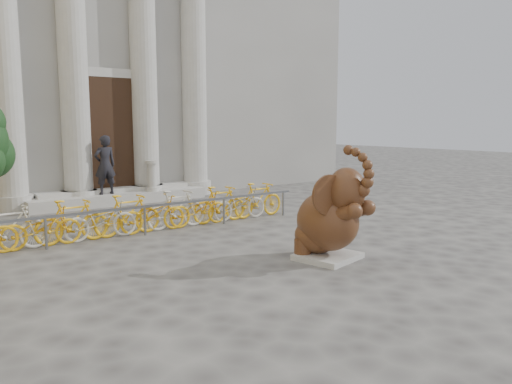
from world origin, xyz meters
TOP-DOWN VIEW (x-y plane):
  - ground at (0.00, 0.00)m, footprint 80.00×80.00m
  - classical_building at (0.00, 14.93)m, footprint 22.00×10.70m
  - entrance_steps at (0.00, 9.40)m, footprint 6.00×1.20m
  - elephant_statue at (0.63, 0.14)m, footprint 1.48×1.77m
  - bike_rack at (-1.38, 4.60)m, footprint 9.08×0.53m
  - pedestrian at (-0.49, 9.30)m, footprint 0.71×0.47m
  - balustrade_post at (1.08, 9.10)m, footprint 0.43×0.43m

SIDE VIEW (x-z plane):
  - ground at x=0.00m, z-range 0.00..0.00m
  - entrance_steps at x=0.00m, z-range 0.00..0.36m
  - bike_rack at x=-1.38m, z-range 0.00..1.00m
  - elephant_statue at x=0.63m, z-range -0.31..1.95m
  - balustrade_post at x=1.08m, z-range 0.32..1.37m
  - pedestrian at x=-0.49m, z-range 0.36..2.29m
  - classical_building at x=0.00m, z-range -0.02..11.98m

